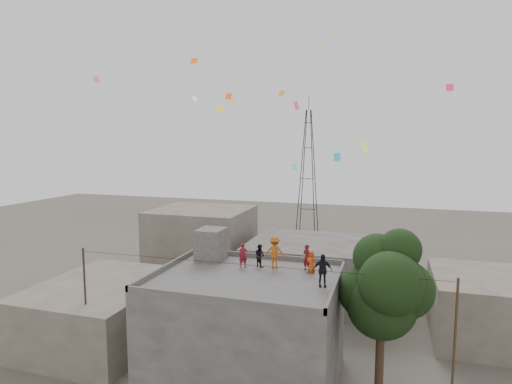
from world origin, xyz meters
TOP-DOWN VIEW (x-y plane):
  - ground at (0.00, 0.00)m, footprint 140.00×140.00m
  - main_building at (0.00, 0.00)m, footprint 10.00×8.00m
  - parapet at (0.00, 0.00)m, footprint 10.00×8.00m
  - stair_head_box at (-3.20, 2.60)m, footprint 1.60×1.80m
  - neighbor_west at (-11.00, 2.00)m, footprint 8.00×10.00m
  - neighbor_north at (2.00, 14.00)m, footprint 12.00×9.00m
  - neighbor_northwest at (-10.00, 16.00)m, footprint 9.00×8.00m
  - neighbor_east at (14.00, 10.00)m, footprint 7.00×8.00m
  - tree at (7.37, 0.60)m, footprint 4.90×4.60m
  - utility_line at (0.50, -1.25)m, footprint 20.12×0.62m
  - transmission_tower at (-4.00, 40.00)m, footprint 2.97×2.97m
  - person_red_adult at (2.97, 2.23)m, footprint 0.67×0.60m
  - person_orange_child at (3.28, 1.87)m, footprint 0.75×0.69m
  - person_dark_child at (0.13, 2.16)m, footprint 0.83×0.78m
  - person_dark_adult at (4.23, -0.26)m, footprint 1.08×0.66m
  - person_orange_adult at (1.06, 2.13)m, footprint 1.36×0.95m
  - person_red_child at (-0.76, 1.72)m, footprint 0.63×0.57m
  - kites at (0.56, 6.59)m, footprint 23.34×18.39m

SIDE VIEW (x-z plane):
  - ground at x=0.00m, z-range 0.00..0.00m
  - neighbor_west at x=-11.00m, z-range 0.00..4.00m
  - neighbor_east at x=14.00m, z-range 0.00..4.40m
  - neighbor_north at x=2.00m, z-range 0.00..5.00m
  - main_building at x=0.00m, z-range 0.00..6.10m
  - neighbor_northwest at x=-10.00m, z-range 0.00..7.00m
  - utility_line at x=0.50m, z-range 0.13..7.53m
  - tree at x=7.37m, z-range 1.55..10.65m
  - parapet at x=0.00m, z-range 6.10..6.40m
  - person_orange_child at x=3.28m, z-range 6.10..7.39m
  - person_dark_child at x=0.13m, z-range 6.10..7.46m
  - person_red_child at x=-0.76m, z-range 6.10..7.53m
  - person_red_adult at x=2.97m, z-range 6.10..7.64m
  - person_dark_adult at x=4.23m, z-range 6.10..7.81m
  - person_orange_adult at x=1.06m, z-range 6.10..8.02m
  - stair_head_box at x=-3.20m, z-range 6.10..8.10m
  - transmission_tower at x=-4.00m, z-range -0.93..19.07m
  - kites at x=0.56m, z-range 10.65..21.66m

